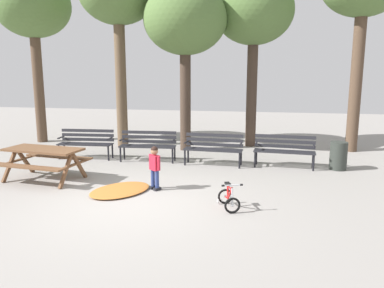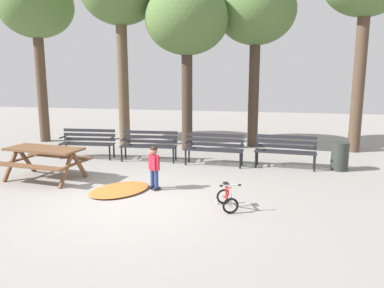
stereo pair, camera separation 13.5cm
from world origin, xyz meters
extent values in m
plane|color=gray|center=(0.00, 0.00, 0.00)|extent=(36.00, 36.00, 0.00)
cube|color=brown|center=(-2.55, 1.18, 0.74)|extent=(1.88, 0.98, 0.05)
cube|color=brown|center=(-2.62, 0.63, 0.45)|extent=(1.82, 0.46, 0.04)
cube|color=brown|center=(-2.48, 1.72, 0.45)|extent=(1.82, 0.46, 0.04)
cube|color=brown|center=(-3.36, 1.03, 0.36)|extent=(0.13, 0.57, 0.76)
cube|color=brown|center=(-3.29, 1.52, 0.36)|extent=(0.13, 0.57, 0.76)
cube|color=brown|center=(-3.32, 1.27, 0.42)|extent=(0.22, 1.10, 0.04)
cube|color=brown|center=(-1.81, 0.83, 0.36)|extent=(0.13, 0.57, 0.76)
cube|color=brown|center=(-1.75, 1.33, 0.36)|extent=(0.13, 0.57, 0.76)
cube|color=brown|center=(-1.78, 1.08, 0.42)|extent=(0.22, 1.10, 0.04)
cube|color=#232328|center=(-2.65, 3.63, 0.44)|extent=(1.60, 0.18, 0.03)
cube|color=#232328|center=(-2.64, 3.51, 0.44)|extent=(1.60, 0.18, 0.03)
cube|color=#232328|center=(-2.63, 3.39, 0.44)|extent=(1.60, 0.18, 0.03)
cube|color=#232328|center=(-2.62, 3.27, 0.44)|extent=(1.60, 0.18, 0.03)
cube|color=#232328|center=(-2.65, 3.67, 0.54)|extent=(1.60, 0.16, 0.09)
cube|color=#232328|center=(-2.65, 3.67, 0.67)|extent=(1.60, 0.16, 0.09)
cube|color=#232328|center=(-2.65, 3.67, 0.81)|extent=(1.60, 0.16, 0.09)
cylinder|color=black|center=(-1.88, 3.34, 0.22)|extent=(0.05, 0.05, 0.44)
cylinder|color=black|center=(-1.90, 3.70, 0.22)|extent=(0.05, 0.05, 0.44)
cube|color=black|center=(-1.89, 3.52, 0.62)|extent=(0.07, 0.40, 0.03)
cylinder|color=black|center=(-3.37, 3.24, 0.22)|extent=(0.05, 0.05, 0.44)
cylinder|color=black|center=(-3.40, 3.60, 0.22)|extent=(0.05, 0.05, 0.44)
cube|color=black|center=(-3.39, 3.42, 0.62)|extent=(0.07, 0.40, 0.03)
cube|color=#232328|center=(-0.75, 3.65, 0.44)|extent=(1.60, 0.18, 0.03)
cube|color=#232328|center=(-0.74, 3.53, 0.44)|extent=(1.60, 0.18, 0.03)
cube|color=#232328|center=(-0.73, 3.41, 0.44)|extent=(1.60, 0.18, 0.03)
cube|color=#232328|center=(-0.72, 3.29, 0.44)|extent=(1.60, 0.18, 0.03)
cube|color=#232328|center=(-0.75, 3.69, 0.54)|extent=(1.60, 0.16, 0.09)
cube|color=#232328|center=(-0.75, 3.69, 0.67)|extent=(1.60, 0.16, 0.09)
cube|color=#232328|center=(-0.75, 3.69, 0.81)|extent=(1.60, 0.16, 0.09)
cylinder|color=black|center=(0.02, 3.36, 0.22)|extent=(0.05, 0.05, 0.44)
cylinder|color=black|center=(0.00, 3.72, 0.22)|extent=(0.05, 0.05, 0.44)
cube|color=black|center=(0.01, 3.54, 0.62)|extent=(0.07, 0.40, 0.03)
cylinder|color=black|center=(-1.47, 3.26, 0.22)|extent=(0.05, 0.05, 0.44)
cylinder|color=black|center=(-1.50, 3.62, 0.22)|extent=(0.05, 0.05, 0.44)
cube|color=black|center=(-1.49, 3.44, 0.62)|extent=(0.07, 0.40, 0.03)
cube|color=#232328|center=(1.17, 3.52, 0.44)|extent=(1.60, 0.15, 0.03)
cube|color=#232328|center=(1.17, 3.40, 0.44)|extent=(1.60, 0.15, 0.03)
cube|color=#232328|center=(1.16, 3.28, 0.44)|extent=(1.60, 0.15, 0.03)
cube|color=#232328|center=(1.15, 3.16, 0.44)|extent=(1.60, 0.15, 0.03)
cube|color=#232328|center=(1.17, 3.56, 0.54)|extent=(1.60, 0.12, 0.09)
cube|color=#232328|center=(1.17, 3.56, 0.67)|extent=(1.60, 0.12, 0.09)
cube|color=#232328|center=(1.17, 3.56, 0.81)|extent=(1.60, 0.12, 0.09)
cylinder|color=black|center=(1.90, 3.15, 0.22)|extent=(0.05, 0.05, 0.44)
cylinder|color=black|center=(1.92, 3.51, 0.22)|extent=(0.05, 0.05, 0.44)
cube|color=black|center=(1.91, 3.33, 0.62)|extent=(0.06, 0.40, 0.03)
cylinder|color=black|center=(0.41, 3.22, 0.22)|extent=(0.05, 0.05, 0.44)
cylinder|color=black|center=(0.42, 3.58, 0.22)|extent=(0.05, 0.05, 0.44)
cube|color=black|center=(0.42, 3.40, 0.62)|extent=(0.06, 0.40, 0.03)
cube|color=#232328|center=(3.08, 3.63, 0.44)|extent=(1.60, 0.19, 0.03)
cube|color=#232328|center=(3.07, 3.51, 0.44)|extent=(1.60, 0.19, 0.03)
cube|color=#232328|center=(3.06, 3.39, 0.44)|extent=(1.60, 0.19, 0.03)
cube|color=#232328|center=(3.05, 3.27, 0.44)|extent=(1.60, 0.19, 0.03)
cube|color=#232328|center=(3.08, 3.67, 0.54)|extent=(1.60, 0.16, 0.09)
cube|color=#232328|center=(3.08, 3.67, 0.67)|extent=(1.60, 0.16, 0.09)
cube|color=#232328|center=(3.08, 3.67, 0.81)|extent=(1.60, 0.16, 0.09)
cylinder|color=black|center=(3.80, 3.24, 0.22)|extent=(0.05, 0.05, 0.44)
cylinder|color=black|center=(3.83, 3.60, 0.22)|extent=(0.05, 0.05, 0.44)
cube|color=black|center=(3.81, 3.42, 0.62)|extent=(0.07, 0.40, 0.03)
cylinder|color=black|center=(2.30, 3.35, 0.22)|extent=(0.05, 0.05, 0.44)
cylinder|color=black|center=(2.33, 3.71, 0.22)|extent=(0.05, 0.05, 0.44)
cube|color=black|center=(2.32, 3.53, 0.62)|extent=(0.07, 0.40, 0.03)
cylinder|color=navy|center=(0.28, 0.91, 0.22)|extent=(0.09, 0.09, 0.44)
cube|color=black|center=(0.28, 0.91, 0.03)|extent=(0.17, 0.18, 0.06)
cylinder|color=navy|center=(0.16, 1.00, 0.22)|extent=(0.09, 0.09, 0.44)
cube|color=black|center=(0.16, 1.00, 0.03)|extent=(0.17, 0.18, 0.06)
cube|color=#B71E33|center=(0.22, 0.95, 0.60)|extent=(0.26, 0.25, 0.33)
sphere|color=#996B4C|center=(0.22, 0.95, 0.86)|extent=(0.16, 0.16, 0.16)
sphere|color=black|center=(0.22, 0.95, 0.88)|extent=(0.15, 0.15, 0.15)
cylinder|color=#B71E33|center=(0.34, 0.86, 0.61)|extent=(0.07, 0.07, 0.31)
cylinder|color=#B71E33|center=(0.10, 1.04, 0.61)|extent=(0.07, 0.07, 0.31)
torus|color=black|center=(2.00, -0.16, 0.15)|extent=(0.30, 0.14, 0.30)
cylinder|color=silver|center=(2.00, -0.16, 0.15)|extent=(0.06, 0.05, 0.04)
torus|color=black|center=(1.82, 0.33, 0.15)|extent=(0.30, 0.14, 0.30)
cylinder|color=silver|center=(1.82, 0.33, 0.15)|extent=(0.06, 0.05, 0.04)
torus|color=white|center=(1.93, 0.37, 0.05)|extent=(0.11, 0.06, 0.11)
torus|color=white|center=(1.72, 0.29, 0.05)|extent=(0.11, 0.06, 0.11)
cylinder|color=red|center=(1.94, 0.01, 0.32)|extent=(0.14, 0.30, 0.32)
cylinder|color=red|center=(1.88, 0.16, 0.30)|extent=(0.06, 0.08, 0.27)
cylinder|color=red|center=(1.86, 0.24, 0.16)|extent=(0.10, 0.20, 0.05)
cylinder|color=silver|center=(1.99, -0.14, 0.31)|extent=(0.05, 0.08, 0.32)
cylinder|color=red|center=(1.93, 0.03, 0.42)|extent=(0.14, 0.31, 0.05)
cube|color=black|center=(1.88, 0.18, 0.45)|extent=(0.14, 0.19, 0.04)
cylinder|color=silver|center=(1.99, -0.12, 0.52)|extent=(0.33, 0.14, 0.02)
cylinder|color=black|center=(2.15, -0.06, 0.52)|extent=(0.06, 0.05, 0.04)
cylinder|color=black|center=(1.83, -0.18, 0.52)|extent=(0.06, 0.05, 0.04)
ellipsoid|color=#B26B2D|center=(-0.47, 0.67, 0.04)|extent=(1.56, 1.72, 0.07)
cylinder|color=#2D332D|center=(4.45, 3.53, 0.37)|extent=(0.44, 0.44, 0.73)
cylinder|color=brown|center=(-5.50, 5.77, 1.95)|extent=(0.36, 0.36, 3.89)
ellipsoid|color=#517038|center=(-5.50, 5.77, 4.79)|extent=(2.60, 2.60, 2.20)
cylinder|color=brown|center=(-2.29, 5.57, 2.12)|extent=(0.36, 0.36, 4.23)
cylinder|color=#423328|center=(-0.02, 5.32, 1.62)|extent=(0.34, 0.34, 3.24)
ellipsoid|color=#517038|center=(-0.02, 5.32, 4.14)|extent=(2.60, 2.60, 2.20)
cylinder|color=#423328|center=(2.06, 6.40, 1.80)|extent=(0.35, 0.35, 3.59)
ellipsoid|color=#517038|center=(2.06, 6.40, 4.49)|extent=(2.60, 2.60, 2.20)
cylinder|color=brown|center=(5.30, 6.13, 2.18)|extent=(0.37, 0.37, 4.36)
camera|label=1|loc=(2.51, -6.69, 2.52)|focal=35.46mm
camera|label=2|loc=(2.64, -6.66, 2.52)|focal=35.46mm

